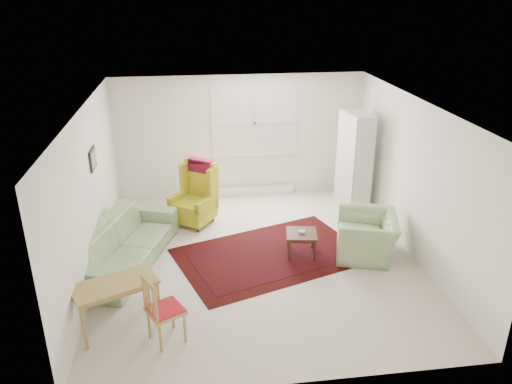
{
  "coord_description": "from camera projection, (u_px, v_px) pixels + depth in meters",
  "views": [
    {
      "loc": [
        -0.98,
        -6.95,
        4.1
      ],
      "look_at": [
        0.0,
        0.3,
        1.05
      ],
      "focal_mm": 35.0,
      "sensor_mm": 36.0,
      "label": 1
    }
  ],
  "objects": [
    {
      "name": "armchair",
      "position": [
        367.0,
        232.0,
        8.05
      ],
      "size": [
        1.19,
        1.28,
        0.82
      ],
      "primitive_type": "imported",
      "rotation": [
        0.0,
        0.0,
        -1.86
      ],
      "color": "#85A26C",
      "rests_on": "ground"
    },
    {
      "name": "cabinet",
      "position": [
        355.0,
        162.0,
        9.54
      ],
      "size": [
        0.51,
        0.82,
        1.92
      ],
      "primitive_type": null,
      "rotation": [
        0.0,
        0.0,
        0.15
      ],
      "color": "silver",
      "rests_on": "ground"
    },
    {
      "name": "wingback_chair",
      "position": [
        193.0,
        194.0,
        9.02
      ],
      "size": [
        0.97,
        0.98,
        1.18
      ],
      "primitive_type": null,
      "rotation": [
        0.0,
        0.0,
        -0.62
      ],
      "color": "gold",
      "rests_on": "ground"
    },
    {
      "name": "rug",
      "position": [
        270.0,
        254.0,
        8.16
      ],
      "size": [
        3.37,
        2.72,
        0.03
      ],
      "primitive_type": null,
      "rotation": [
        0.0,
        0.0,
        0.33
      ],
      "color": "black",
      "rests_on": "ground"
    },
    {
      "name": "sofa",
      "position": [
        124.0,
        235.0,
        7.78
      ],
      "size": [
        1.64,
        2.55,
        0.96
      ],
      "primitive_type": "imported",
      "rotation": [
        0.0,
        0.0,
        1.25
      ],
      "color": "#85A26C",
      "rests_on": "ground"
    },
    {
      "name": "desk",
      "position": [
        117.0,
        305.0,
        6.35
      ],
      "size": [
        1.15,
        0.9,
        0.65
      ],
      "primitive_type": null,
      "rotation": [
        0.0,
        0.0,
        0.43
      ],
      "color": "#A78B43",
      "rests_on": "ground"
    },
    {
      "name": "desk_chair",
      "position": [
        165.0,
        309.0,
        6.05
      ],
      "size": [
        0.55,
        0.55,
        0.92
      ],
      "primitive_type": null,
      "rotation": [
        0.0,
        0.0,
        2.06
      ],
      "color": "#A78B43",
      "rests_on": "ground"
    },
    {
      "name": "room",
      "position": [
        258.0,
        182.0,
        7.77
      ],
      "size": [
        5.04,
        5.54,
        2.51
      ],
      "color": "beige",
      "rests_on": "ground"
    },
    {
      "name": "coffee_table",
      "position": [
        301.0,
        243.0,
        8.13
      ],
      "size": [
        0.56,
        0.56,
        0.39
      ],
      "primitive_type": null,
      "rotation": [
        0.0,
        0.0,
        -0.17
      ],
      "color": "#3C1E12",
      "rests_on": "ground"
    },
    {
      "name": "stool",
      "position": [
        205.0,
        203.0,
        9.54
      ],
      "size": [
        0.43,
        0.43,
        0.46
      ],
      "primitive_type": null,
      "rotation": [
        0.0,
        0.0,
        -0.32
      ],
      "color": "white",
      "rests_on": "ground"
    }
  ]
}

